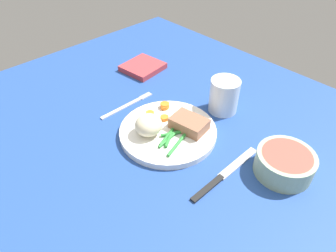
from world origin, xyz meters
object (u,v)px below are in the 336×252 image
at_px(knife, 224,175).
at_px(salad_bowl, 285,162).
at_px(dinner_plate, 168,132).
at_px(fork, 127,106).
at_px(water_glass, 224,98).
at_px(napkin, 143,67).
at_px(meat_portion, 188,124).

relative_size(knife, salad_bowl, 1.71).
height_order(knife, salad_bowl, salad_bowl).
distance_m(dinner_plate, salad_bowl, 0.27).
xyz_separation_m(fork, knife, (0.33, -0.00, -0.00)).
xyz_separation_m(water_glass, napkin, (-0.31, -0.02, -0.03)).
bearing_deg(napkin, water_glass, 3.26).
relative_size(dinner_plate, meat_portion, 2.78).
bearing_deg(napkin, meat_portion, -20.74).
xyz_separation_m(dinner_plate, knife, (0.17, -0.00, -0.01)).
relative_size(water_glass, salad_bowl, 0.75).
bearing_deg(knife, water_glass, 132.32).
height_order(dinner_plate, meat_portion, meat_portion).
distance_m(knife, napkin, 0.48).
xyz_separation_m(dinner_plate, fork, (-0.16, -0.00, -0.01)).
relative_size(water_glass, napkin, 0.79).
relative_size(dinner_plate, napkin, 2.04).
bearing_deg(napkin, fork, -52.33).
xyz_separation_m(meat_portion, salad_bowl, (0.22, 0.06, -0.00)).
bearing_deg(salad_bowl, water_glass, 160.78).
bearing_deg(water_glass, napkin, -176.74).
height_order(dinner_plate, water_glass, water_glass).
height_order(dinner_plate, salad_bowl, salad_bowl).
height_order(dinner_plate, napkin, napkin).
bearing_deg(dinner_plate, napkin, 151.11).
bearing_deg(salad_bowl, meat_portion, -165.46).
bearing_deg(dinner_plate, water_glass, 80.88).
height_order(meat_portion, fork, meat_portion).
height_order(meat_portion, water_glass, water_glass).
relative_size(dinner_plate, salad_bowl, 1.93).
relative_size(salad_bowl, napkin, 1.05).
height_order(meat_portion, knife, meat_portion).
bearing_deg(water_glass, dinner_plate, -99.12).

